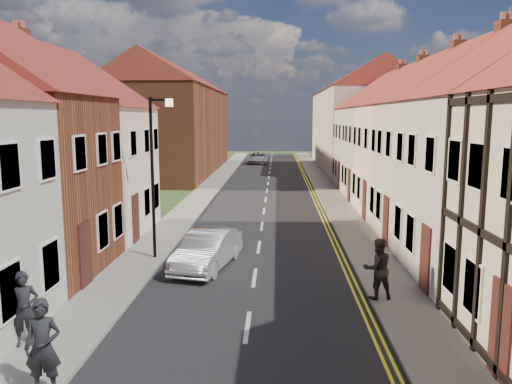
{
  "coord_description": "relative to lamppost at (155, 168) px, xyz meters",
  "views": [
    {
      "loc": [
        0.75,
        1.74,
        5.43
      ],
      "look_at": [
        -0.12,
        22.11,
        2.33
      ],
      "focal_mm": 35.0,
      "sensor_mm": 36.0,
      "label": 1
    }
  ],
  "objects": [
    {
      "name": "road",
      "position": [
        3.81,
        10.0,
        -3.53
      ],
      "size": [
        7.0,
        90.0,
        0.02
      ],
      "primitive_type": "cube",
      "color": "black",
      "rests_on": "ground"
    },
    {
      "name": "pavement_left",
      "position": [
        -0.59,
        10.0,
        -3.48
      ],
      "size": [
        1.8,
        90.0,
        0.12
      ],
      "primitive_type": "cube",
      "color": "gray",
      "rests_on": "ground"
    },
    {
      "name": "pavement_right",
      "position": [
        8.21,
        10.0,
        -3.48
      ],
      "size": [
        1.8,
        90.0,
        0.12
      ],
      "primitive_type": "cube",
      "color": "gray",
      "rests_on": "ground"
    },
    {
      "name": "cottage_r_cream_mid",
      "position": [
        13.11,
        3.5,
        0.94
      ],
      "size": [
        8.3,
        5.2,
        9.0
      ],
      "color": "beige",
      "rests_on": "ground"
    },
    {
      "name": "cottage_r_pink",
      "position": [
        13.11,
        8.9,
        0.94
      ],
      "size": [
        8.3,
        6.0,
        9.0
      ],
      "color": "#FFE6C9",
      "rests_on": "ground"
    },
    {
      "name": "cottage_r_white_far",
      "position": [
        13.11,
        14.3,
        0.94
      ],
      "size": [
        8.3,
        5.2,
        9.0
      ],
      "color": "beige",
      "rests_on": "ground"
    },
    {
      "name": "cottage_r_cream_far",
      "position": [
        13.11,
        19.7,
        0.94
      ],
      "size": [
        8.3,
        6.0,
        9.0
      ],
      "color": "beige",
      "rests_on": "ground"
    },
    {
      "name": "cottage_l_pink",
      "position": [
        -5.49,
        3.85,
        0.83
      ],
      "size": [
        8.3,
        6.3,
        8.8
      ],
      "color": "#FFE6C9",
      "rests_on": "ground"
    },
    {
      "name": "block_right_far",
      "position": [
        13.11,
        35.0,
        1.76
      ],
      "size": [
        8.3,
        24.2,
        10.5
      ],
      "color": "beige",
      "rests_on": "ground"
    },
    {
      "name": "block_left_far",
      "position": [
        -5.49,
        30.0,
        1.76
      ],
      "size": [
        8.3,
        24.2,
        10.5
      ],
      "color": "brown",
      "rests_on": "ground"
    },
    {
      "name": "lamppost",
      "position": [
        0.0,
        0.0,
        0.0
      ],
      "size": [
        0.88,
        0.15,
        6.0
      ],
      "color": "black",
      "rests_on": "pavement_left"
    },
    {
      "name": "car_mid",
      "position": [
        2.06,
        -0.93,
        -2.86
      ],
      "size": [
        2.27,
        4.34,
        1.36
      ],
      "primitive_type": "imported",
      "rotation": [
        0.0,
        0.0,
        -0.21
      ],
      "color": "#AAACB1",
      "rests_on": "ground"
    },
    {
      "name": "car_distant",
      "position": [
        2.31,
        39.32,
        -2.87
      ],
      "size": [
        2.25,
        4.8,
        1.33
      ],
      "primitive_type": "imported",
      "rotation": [
        0.0,
        0.0,
        -0.01
      ],
      "color": "#9C9FA3",
      "rests_on": "ground"
    },
    {
      "name": "pedestrian_left",
      "position": [
        0.11,
        -9.49,
        -2.47
      ],
      "size": [
        0.73,
        0.51,
        1.9
      ],
      "primitive_type": "imported",
      "rotation": [
        0.0,
        0.0,
        0.09
      ],
      "color": "black",
      "rests_on": "pavement_left"
    },
    {
      "name": "pedestrian_right",
      "position": [
        7.51,
        -4.05,
        -2.51
      ],
      "size": [
        1.01,
        0.86,
        1.81
      ],
      "primitive_type": "imported",
      "rotation": [
        0.0,
        0.0,
        3.36
      ],
      "color": "black",
      "rests_on": "pavement_right"
    },
    {
      "name": "pedestrian_left_b",
      "position": [
        -1.29,
        -7.48,
        -2.53
      ],
      "size": [
        0.75,
        0.61,
        1.78
      ],
      "primitive_type": "imported",
      "rotation": [
        0.0,
        0.0,
        0.33
      ],
      "color": "black",
      "rests_on": "pavement_left"
    }
  ]
}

